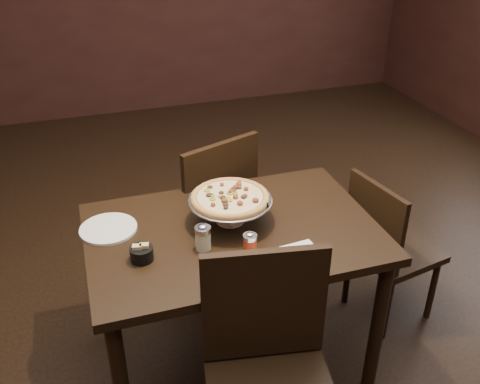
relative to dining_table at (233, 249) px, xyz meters
name	(u,v)px	position (x,y,z in m)	size (l,w,h in m)	color
room	(248,80)	(0.11, 0.13, 0.72)	(6.04, 7.04, 2.84)	black
dining_table	(233,249)	(0.00, 0.00, 0.00)	(1.26, 0.85, 0.78)	black
pizza_stand	(230,198)	(0.01, 0.06, 0.23)	(0.37, 0.37, 0.15)	silver
parmesan_shaker	(203,237)	(-0.16, -0.10, 0.16)	(0.07, 0.07, 0.12)	beige
pepper_flake_shaker	(250,244)	(0.01, -0.19, 0.15)	(0.06, 0.06, 0.10)	maroon
packet_caddy	(142,253)	(-0.41, -0.09, 0.13)	(0.09, 0.09, 0.07)	black
napkin_stack	(302,255)	(0.21, -0.27, 0.11)	(0.15, 0.15, 0.02)	white
plate_left	(108,229)	(-0.51, 0.16, 0.11)	(0.25, 0.25, 0.01)	white
plate_near	(266,274)	(0.03, -0.34, 0.11)	(0.23, 0.23, 0.01)	white
serving_spatula	(266,199)	(0.15, 0.01, 0.22)	(0.16, 0.16, 0.03)	silver
chair_far	(208,209)	(0.04, 0.58, -0.14)	(0.59, 0.59, 0.98)	black
chair_near	(269,372)	(-0.05, -0.59, -0.14)	(0.54, 0.54, 0.99)	black
chair_side	(387,245)	(0.86, 0.07, -0.22)	(0.46, 0.46, 0.85)	black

